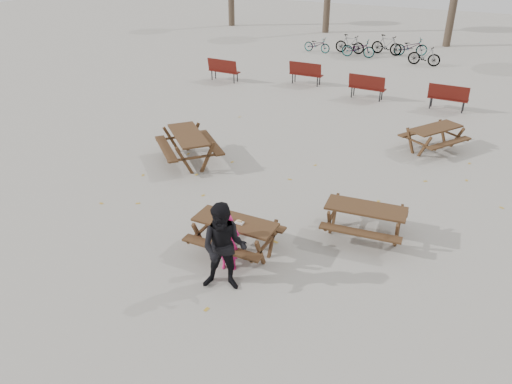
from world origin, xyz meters
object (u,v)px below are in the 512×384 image
at_px(food_tray, 239,223).
at_px(picnic_table_far, 434,139).
at_px(main_picnic_table, 235,228).
at_px(child, 229,243).
at_px(adult, 224,248).
at_px(picnic_table_north, 189,148).
at_px(picnic_table_east, 365,222).
at_px(soda_bottle, 226,218).

bearing_deg(food_tray, picnic_table_far, 70.45).
xyz_separation_m(main_picnic_table, picnic_table_far, (2.91, 7.80, -0.20)).
xyz_separation_m(food_tray, child, (0.04, -0.54, -0.17)).
relative_size(child, adult, 0.67).
distance_m(food_tray, adult, 1.18).
xyz_separation_m(child, picnic_table_north, (-3.73, 4.16, -0.18)).
bearing_deg(adult, picnic_table_east, 38.33).
distance_m(adult, picnic_table_east, 3.63).
xyz_separation_m(picnic_table_east, picnic_table_north, (-5.90, 1.73, 0.06)).
bearing_deg(soda_bottle, main_picnic_table, 21.65).
bearing_deg(picnic_table_east, child, -137.41).
bearing_deg(picnic_table_far, picnic_table_east, -153.01).
distance_m(soda_bottle, adult, 1.26).
bearing_deg(child, main_picnic_table, 83.39).
xyz_separation_m(food_tray, soda_bottle, (-0.32, -0.03, 0.05)).
bearing_deg(soda_bottle, picnic_table_east, 37.18).
height_order(soda_bottle, picnic_table_far, soda_bottle).
height_order(food_tray, picnic_table_far, food_tray).
distance_m(main_picnic_table, child, 0.61).
bearing_deg(food_tray, main_picnic_table, 160.91).
bearing_deg(main_picnic_table, picnic_table_far, 69.51).
bearing_deg(main_picnic_table, soda_bottle, -158.35).
distance_m(food_tray, picnic_table_east, 2.94).
distance_m(picnic_table_north, picnic_table_far, 7.72).
relative_size(main_picnic_table, picnic_table_north, 0.87).
height_order(soda_bottle, adult, adult).
xyz_separation_m(child, picnic_table_east, (2.17, 2.43, -0.24)).
xyz_separation_m(main_picnic_table, food_tray, (0.13, -0.04, 0.21)).
relative_size(adult, picnic_table_far, 1.05).
bearing_deg(main_picnic_table, child, -73.71).
bearing_deg(picnic_table_far, main_picnic_table, -168.02).
relative_size(soda_bottle, picnic_table_far, 0.10).
distance_m(soda_bottle, child, 0.66).
distance_m(adult, picnic_table_north, 6.21).
height_order(child, picnic_table_east, child).
xyz_separation_m(main_picnic_table, child, (0.17, -0.59, 0.04)).
relative_size(adult, picnic_table_north, 0.91).
xyz_separation_m(food_tray, picnic_table_north, (-3.68, 3.62, -0.35)).
bearing_deg(soda_bottle, picnic_table_north, 132.71).
xyz_separation_m(soda_bottle, picnic_table_far, (3.10, 7.87, -0.47)).
bearing_deg(child, soda_bottle, 101.97).
xyz_separation_m(main_picnic_table, picnic_table_east, (2.34, 1.84, -0.20)).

